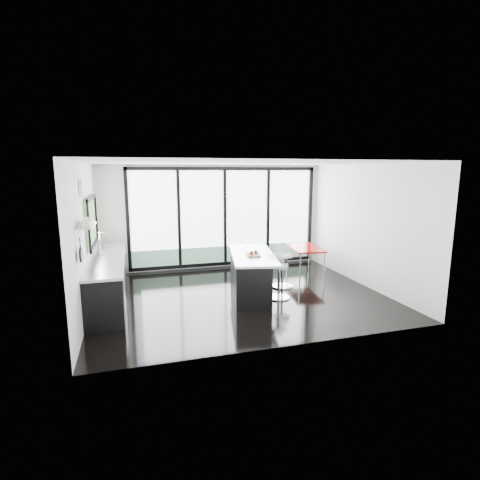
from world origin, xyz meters
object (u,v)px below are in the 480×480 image
object	(u,v)px
bar_stool_far	(282,271)
red_table	(305,260)
bar_stool_near	(279,281)
island	(249,273)

from	to	relation	value
bar_stool_far	red_table	bearing A→B (deg)	63.69
bar_stool_near	island	bearing A→B (deg)	131.30
bar_stool_near	bar_stool_far	world-z (taller)	bar_stool_far
island	bar_stool_near	xyz separation A→B (m)	(0.48, -0.53, -0.08)
island	red_table	xyz separation A→B (m)	(1.91, 1.18, -0.10)
bar_stool_near	bar_stool_far	size ratio (longest dim) A/B	0.94
bar_stool_near	bar_stool_far	distance (m)	0.79
island	bar_stool_near	world-z (taller)	island
red_table	bar_stool_near	bearing A→B (deg)	-130.03
island	red_table	world-z (taller)	island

